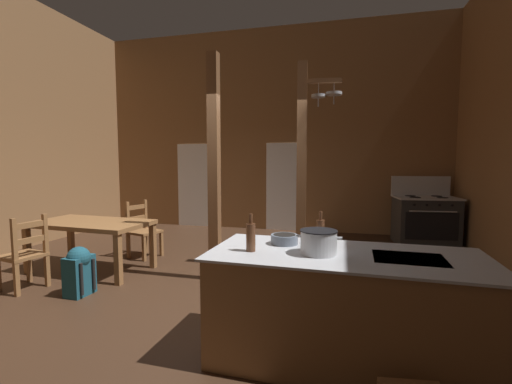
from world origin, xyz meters
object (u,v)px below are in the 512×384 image
at_px(ladderback_chair_by_post, 143,230).
at_px(bottle_short_on_counter, 251,236).
at_px(dining_table, 91,227).
at_px(mixing_bowl_on_counter, 284,239).
at_px(ladderback_chair_near_window, 25,254).
at_px(stockpot_on_counter, 319,242).
at_px(bottle_tall_on_counter, 320,231).
at_px(kitchen_island, 344,308).
at_px(backpack, 79,270).
at_px(stove_range, 425,220).

xyz_separation_m(ladderback_chair_by_post, bottle_short_on_counter, (2.57, -2.49, 0.56)).
distance_m(dining_table, ladderback_chair_by_post, 0.94).
relative_size(dining_table, mixing_bowl_on_counter, 7.34).
bearing_deg(mixing_bowl_on_counter, dining_table, 157.10).
xyz_separation_m(ladderback_chair_near_window, bottle_short_on_counter, (3.16, -0.76, 0.56)).
bearing_deg(dining_table, ladderback_chair_near_window, -107.75).
distance_m(ladderback_chair_near_window, stockpot_on_counter, 3.80).
relative_size(dining_table, bottle_tall_on_counter, 5.96).
height_order(ladderback_chair_near_window, mixing_bowl_on_counter, mixing_bowl_on_counter).
bearing_deg(bottle_tall_on_counter, ladderback_chair_near_window, 174.09).
height_order(dining_table, ladderback_chair_by_post, ladderback_chair_by_post).
bearing_deg(ladderback_chair_near_window, stockpot_on_counter, -10.95).
bearing_deg(kitchen_island, backpack, 168.06).
height_order(backpack, bottle_tall_on_counter, bottle_tall_on_counter).
bearing_deg(ladderback_chair_near_window, dining_table, 72.25).
xyz_separation_m(stove_range, mixing_bowl_on_counter, (-2.08, -4.35, 0.45)).
distance_m(stove_range, ladderback_chair_by_post, 5.34).
xyz_separation_m(stove_range, ladderback_chair_near_window, (-5.46, -3.90, -0.03)).
xyz_separation_m(ladderback_chair_near_window, backpack, (0.79, 0.01, -0.14)).
relative_size(stove_range, ladderback_chair_by_post, 1.39).
distance_m(stockpot_on_counter, bottle_short_on_counter, 0.54).
bearing_deg(bottle_short_on_counter, ladderback_chair_near_window, 166.44).
relative_size(kitchen_island, bottle_tall_on_counter, 7.46).
relative_size(ladderback_chair_near_window, bottle_tall_on_counter, 3.23).
xyz_separation_m(dining_table, backpack, (0.52, -0.85, -0.34)).
bearing_deg(stove_range, dining_table, -149.66).
distance_m(dining_table, backpack, 1.05).
height_order(stove_range, stockpot_on_counter, stove_range).
bearing_deg(dining_table, backpack, -58.68).
bearing_deg(bottle_short_on_counter, stockpot_on_counter, 4.86).
height_order(dining_table, backpack, dining_table).
relative_size(ladderback_chair_by_post, bottle_short_on_counter, 3.09).
distance_m(kitchen_island, dining_table, 3.93).
xyz_separation_m(dining_table, ladderback_chair_by_post, (0.31, 0.87, -0.20)).
relative_size(kitchen_island, ladderback_chair_by_post, 2.31).
relative_size(stove_range, ladderback_chair_near_window, 1.39).
bearing_deg(bottle_tall_on_counter, mixing_bowl_on_counter, -167.80).
bearing_deg(ladderback_chair_by_post, bottle_tall_on_counter, -34.20).
relative_size(kitchen_island, backpack, 3.68).
distance_m(ladderback_chair_near_window, bottle_short_on_counter, 3.29).
bearing_deg(bottle_tall_on_counter, dining_table, 159.97).
bearing_deg(stove_range, kitchen_island, -108.94).
distance_m(mixing_bowl_on_counter, bottle_tall_on_counter, 0.33).
relative_size(dining_table, ladderback_chair_near_window, 1.84).
distance_m(ladderback_chair_near_window, backpack, 0.81).
relative_size(kitchen_island, mixing_bowl_on_counter, 9.17).
bearing_deg(ladderback_chair_near_window, backpack, 0.78).
bearing_deg(dining_table, mixing_bowl_on_counter, -22.90).
bearing_deg(kitchen_island, bottle_short_on_counter, -171.25).
xyz_separation_m(ladderback_chair_by_post, backpack, (0.21, -1.72, -0.14)).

